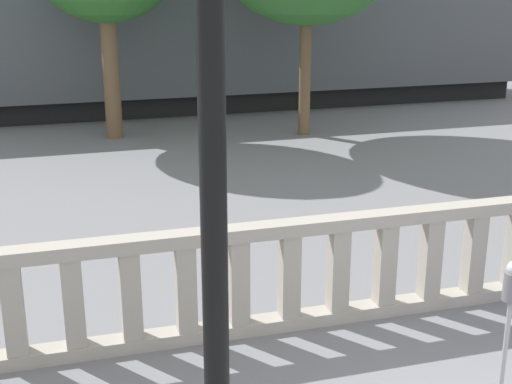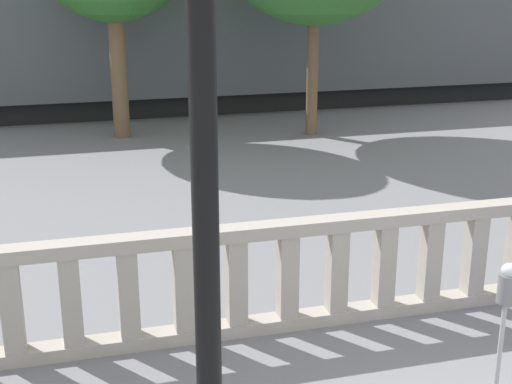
{
  "view_description": "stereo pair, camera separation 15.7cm",
  "coord_description": "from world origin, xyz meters",
  "views": [
    {
      "loc": [
        -3.41,
        -3.3,
        3.76
      ],
      "look_at": [
        -1.2,
        4.29,
        1.24
      ],
      "focal_mm": 50.0,
      "sensor_mm": 36.0,
      "label": 1
    },
    {
      "loc": [
        -3.26,
        -3.34,
        3.76
      ],
      "look_at": [
        -1.2,
        4.29,
        1.24
      ],
      "focal_mm": 50.0,
      "sensor_mm": 36.0,
      "label": 2
    }
  ],
  "objects": [
    {
      "name": "balustrade",
      "position": [
        0.0,
        3.29,
        0.61
      ],
      "size": [
        12.32,
        0.24,
        1.22
      ],
      "color": "#ADA599",
      "rests_on": "ground"
    },
    {
      "name": "lamppost",
      "position": [
        -2.35,
        1.44,
        2.81
      ],
      "size": [
        0.44,
        0.44,
        5.43
      ],
      "color": "black",
      "rests_on": "ground"
    },
    {
      "name": "parking_meter",
      "position": [
        -0.05,
        1.03,
        1.23
      ],
      "size": [
        0.15,
        0.15,
        1.57
      ],
      "color": "#99999E",
      "rests_on": "ground"
    },
    {
      "name": "train_near",
      "position": [
        -0.21,
        16.0,
        1.94
      ],
      "size": [
        20.47,
        2.9,
        4.29
      ],
      "color": "black",
      "rests_on": "ground"
    }
  ]
}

